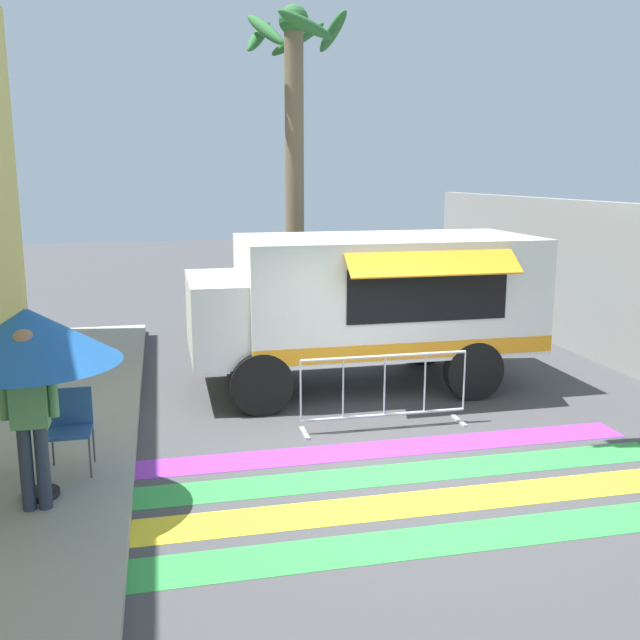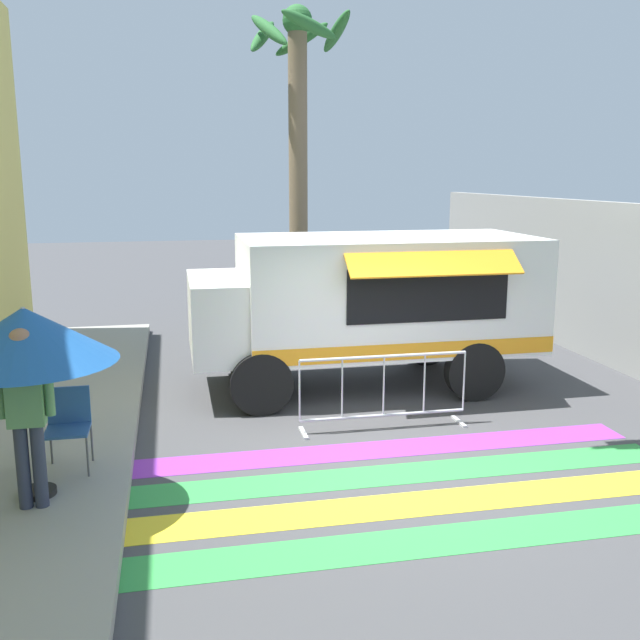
{
  "view_description": "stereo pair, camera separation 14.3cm",
  "coord_description": "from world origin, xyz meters",
  "px_view_note": "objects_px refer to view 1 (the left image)",
  "views": [
    {
      "loc": [
        -2.64,
        -7.62,
        3.37
      ],
      "look_at": [
        -0.46,
        2.11,
        1.33
      ],
      "focal_mm": 40.0,
      "sensor_mm": 36.0,
      "label": 1
    },
    {
      "loc": [
        -2.5,
        -7.65,
        3.37
      ],
      "look_at": [
        -0.46,
        2.11,
        1.33
      ],
      "focal_mm": 40.0,
      "sensor_mm": 36.0,
      "label": 2
    }
  ],
  "objects_px": {
    "patio_umbrella": "(28,337)",
    "folding_chair": "(70,422)",
    "food_truck": "(360,298)",
    "palm_tree": "(294,126)",
    "barricade_front": "(384,392)",
    "traffic_signal_pole": "(618,47)",
    "vendor_person": "(30,408)"
  },
  "relations": [
    {
      "from": "food_truck",
      "to": "traffic_signal_pole",
      "type": "xyz_separation_m",
      "value": [
        2.31,
        -2.84,
        3.38
      ]
    },
    {
      "from": "traffic_signal_pole",
      "to": "vendor_person",
      "type": "distance_m",
      "value": 7.64
    },
    {
      "from": "folding_chair",
      "to": "traffic_signal_pole",
      "type": "bearing_deg",
      "value": 11.01
    },
    {
      "from": "vendor_person",
      "to": "palm_tree",
      "type": "bearing_deg",
      "value": 54.58
    },
    {
      "from": "patio_umbrella",
      "to": "folding_chair",
      "type": "xyz_separation_m",
      "value": [
        0.24,
        0.68,
        -1.13
      ]
    },
    {
      "from": "traffic_signal_pole",
      "to": "vendor_person",
      "type": "height_order",
      "value": "traffic_signal_pole"
    },
    {
      "from": "food_truck",
      "to": "patio_umbrella",
      "type": "xyz_separation_m",
      "value": [
        -4.35,
        -3.54,
        0.37
      ]
    },
    {
      "from": "barricade_front",
      "to": "palm_tree",
      "type": "height_order",
      "value": "palm_tree"
    },
    {
      "from": "traffic_signal_pole",
      "to": "folding_chair",
      "type": "xyz_separation_m",
      "value": [
        -6.42,
        -0.02,
        -4.13
      ]
    },
    {
      "from": "traffic_signal_pole",
      "to": "palm_tree",
      "type": "xyz_separation_m",
      "value": [
        -2.57,
        7.04,
        -0.48
      ]
    },
    {
      "from": "folding_chair",
      "to": "barricade_front",
      "type": "xyz_separation_m",
      "value": [
        3.9,
        0.89,
        -0.19
      ]
    },
    {
      "from": "traffic_signal_pole",
      "to": "vendor_person",
      "type": "relative_size",
      "value": 3.75
    },
    {
      "from": "traffic_signal_pole",
      "to": "patio_umbrella",
      "type": "xyz_separation_m",
      "value": [
        -6.65,
        -0.7,
        -3.01
      ]
    },
    {
      "from": "patio_umbrella",
      "to": "food_truck",
      "type": "bearing_deg",
      "value": 39.16
    },
    {
      "from": "patio_umbrella",
      "to": "barricade_front",
      "type": "distance_m",
      "value": 4.62
    },
    {
      "from": "food_truck",
      "to": "palm_tree",
      "type": "relative_size",
      "value": 0.81
    },
    {
      "from": "patio_umbrella",
      "to": "palm_tree",
      "type": "relative_size",
      "value": 0.29
    },
    {
      "from": "traffic_signal_pole",
      "to": "folding_chair",
      "type": "height_order",
      "value": "traffic_signal_pole"
    },
    {
      "from": "folding_chair",
      "to": "palm_tree",
      "type": "bearing_deg",
      "value": 72.25
    },
    {
      "from": "food_truck",
      "to": "folding_chair",
      "type": "distance_m",
      "value": 5.07
    },
    {
      "from": "vendor_person",
      "to": "patio_umbrella",
      "type": "bearing_deg",
      "value": 83.6
    },
    {
      "from": "food_truck",
      "to": "folding_chair",
      "type": "relative_size",
      "value": 6.05
    },
    {
      "from": "food_truck",
      "to": "vendor_person",
      "type": "distance_m",
      "value": 5.78
    },
    {
      "from": "folding_chair",
      "to": "palm_tree",
      "type": "height_order",
      "value": "palm_tree"
    },
    {
      "from": "vendor_person",
      "to": "barricade_front",
      "type": "relative_size",
      "value": 0.78
    },
    {
      "from": "palm_tree",
      "to": "patio_umbrella",
      "type": "bearing_deg",
      "value": -117.82
    },
    {
      "from": "traffic_signal_pole",
      "to": "vendor_person",
      "type": "xyz_separation_m",
      "value": [
        -6.64,
        -0.98,
        -3.64
      ]
    },
    {
      "from": "barricade_front",
      "to": "palm_tree",
      "type": "distance_m",
      "value": 7.27
    },
    {
      "from": "barricade_front",
      "to": "palm_tree",
      "type": "bearing_deg",
      "value": 90.49
    },
    {
      "from": "folding_chair",
      "to": "food_truck",
      "type": "bearing_deg",
      "value": 45.67
    },
    {
      "from": "food_truck",
      "to": "barricade_front",
      "type": "distance_m",
      "value": 2.2
    },
    {
      "from": "palm_tree",
      "to": "barricade_front",
      "type": "bearing_deg",
      "value": -89.51
    }
  ]
}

